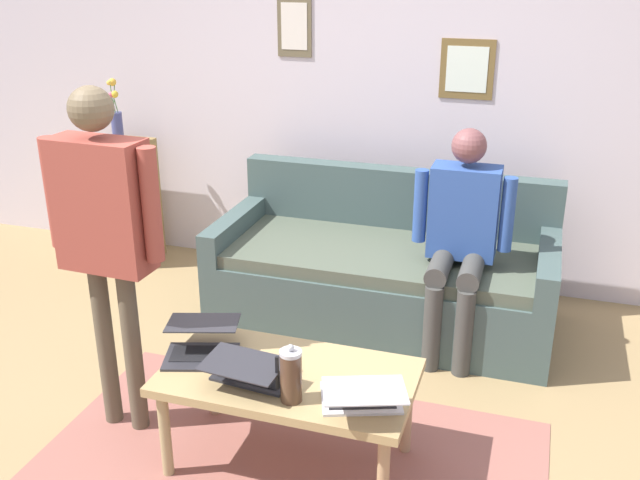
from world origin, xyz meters
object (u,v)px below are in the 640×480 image
at_px(french_press, 291,375).
at_px(flower_vase, 116,118).
at_px(laptop_right, 202,345).
at_px(side_shelf, 125,201).
at_px(coffee_table, 288,384).
at_px(couch, 384,274).
at_px(laptop_center, 362,395).
at_px(person_standing, 104,221).
at_px(person_seated, 461,231).
at_px(laptop_left, 251,371).

height_order(french_press, flower_vase, flower_vase).
relative_size(laptop_right, side_shelf, 0.46).
height_order(coffee_table, flower_vase, flower_vase).
height_order(couch, coffee_table, couch).
xyz_separation_m(laptop_right, french_press, (-0.51, 0.22, 0.07)).
distance_m(coffee_table, french_press, 0.26).
bearing_deg(flower_vase, laptop_center, 139.47).
bearing_deg(laptop_center, person_standing, -7.63).
bearing_deg(french_press, flower_vase, -44.97).
relative_size(couch, flower_vase, 4.66).
bearing_deg(person_seated, person_standing, 40.94).
height_order(laptop_right, side_shelf, side_shelf).
xyz_separation_m(coffee_table, french_press, (-0.08, 0.18, 0.17)).
xyz_separation_m(coffee_table, person_seated, (-0.56, -1.26, 0.32)).
relative_size(coffee_table, laptop_right, 2.64).
bearing_deg(flower_vase, person_standing, 121.01).
distance_m(french_press, person_standing, 1.07).
xyz_separation_m(side_shelf, flower_vase, (0.00, 0.00, 0.62)).
relative_size(side_shelf, flower_vase, 2.08).
bearing_deg(laptop_right, person_standing, 0.22).
relative_size(coffee_table, person_seated, 0.85).
bearing_deg(person_standing, french_press, 167.14).
bearing_deg(side_shelf, coffee_table, 136.50).
height_order(side_shelf, person_standing, person_standing).
xyz_separation_m(laptop_right, person_standing, (0.43, 0.00, 0.54)).
height_order(french_press, person_seated, person_seated).
height_order(laptop_center, person_standing, person_standing).
relative_size(flower_vase, person_standing, 0.26).
bearing_deg(laptop_center, french_press, 10.22).
bearing_deg(side_shelf, laptop_right, 130.05).
distance_m(coffee_table, person_standing, 1.07).
distance_m(laptop_left, person_seated, 1.54).
relative_size(laptop_center, laptop_right, 1.06).
height_order(french_press, side_shelf, side_shelf).
bearing_deg(person_standing, laptop_center, 172.37).
relative_size(couch, laptop_right, 4.89).
height_order(couch, side_shelf, side_shelf).
distance_m(laptop_left, laptop_center, 0.49).
bearing_deg(laptop_right, laptop_center, 168.14).
bearing_deg(french_press, coffee_table, -65.79).
distance_m(coffee_table, person_seated, 1.42).
xyz_separation_m(laptop_center, side_shelf, (2.31, -1.98, -0.06)).
distance_m(couch, laptop_center, 1.66).
bearing_deg(person_seated, laptop_right, 51.34).
bearing_deg(french_press, couch, -90.17).
xyz_separation_m(coffee_table, laptop_right, (0.42, -0.04, 0.10)).
bearing_deg(coffee_table, laptop_right, -4.93).
xyz_separation_m(laptop_right, flower_vase, (1.52, -1.81, 0.56)).
bearing_deg(laptop_left, couch, -97.76).
distance_m(couch, person_standing, 1.89).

